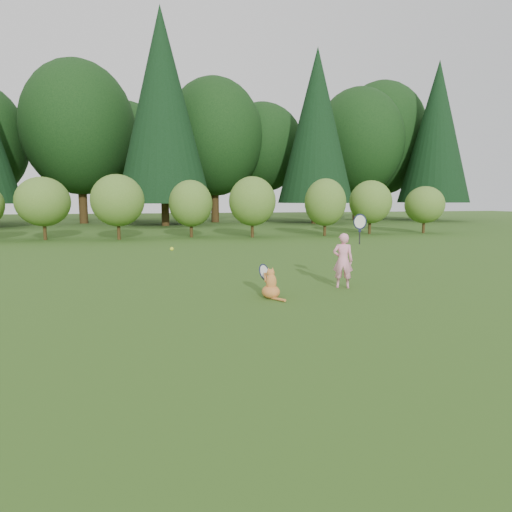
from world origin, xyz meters
name	(u,v)px	position (x,y,z in m)	size (l,w,h in m)	color
ground	(255,304)	(0.00, 0.00, 0.00)	(100.00, 100.00, 0.00)	#264F16
shrub_row	(190,207)	(0.00, 13.00, 1.40)	(28.00, 3.00, 2.80)	#446F22
woodland_backdrop	(176,112)	(0.00, 23.00, 7.50)	(48.00, 10.00, 15.00)	black
child	(343,259)	(1.99, 0.89, 0.57)	(0.63, 0.39, 1.63)	pink
cat	(271,282)	(0.37, 0.38, 0.28)	(0.40, 0.78, 0.73)	#C57225
tennis_ball	(172,249)	(-1.35, 0.22, 0.94)	(0.06, 0.06, 0.06)	#B6E81B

